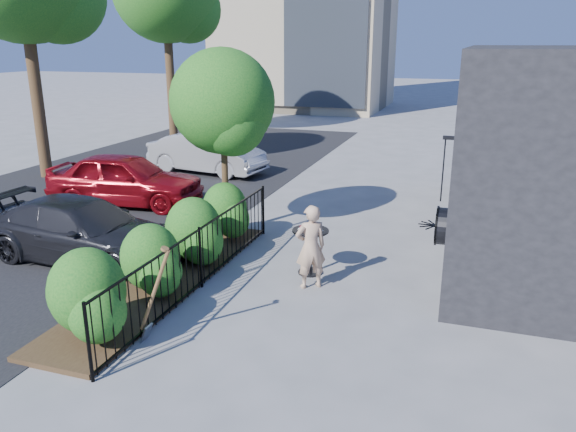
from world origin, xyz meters
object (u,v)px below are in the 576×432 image
(woman, at_px, (311,247))
(car_darkgrey, at_px, (83,231))
(car_silver, at_px, (207,153))
(car_red, at_px, (126,179))
(shovel, at_px, (153,300))
(cafe_table, at_px, (310,243))
(patio_tree, at_px, (225,108))

(woman, height_order, car_darkgrey, woman)
(car_silver, height_order, car_darkgrey, car_silver)
(car_red, relative_size, car_darkgrey, 0.97)
(woman, bearing_deg, car_silver, -87.53)
(shovel, relative_size, car_darkgrey, 0.37)
(shovel, bearing_deg, woman, 58.41)
(car_red, bearing_deg, cafe_table, -122.75)
(woman, bearing_deg, car_red, -64.64)
(patio_tree, relative_size, shovel, 2.61)
(cafe_table, height_order, car_red, car_red)
(car_red, bearing_deg, woman, -126.47)
(patio_tree, distance_m, car_darkgrey, 3.76)
(shovel, bearing_deg, car_darkgrey, 141.95)
(shovel, bearing_deg, car_red, 126.86)
(shovel, xyz_separation_m, car_silver, (-4.17, 10.04, -0.01))
(woman, bearing_deg, cafe_table, -108.10)
(cafe_table, xyz_separation_m, shovel, (-1.37, -3.10, 0.08))
(patio_tree, xyz_separation_m, cafe_table, (2.35, -1.55, -2.18))
(woman, distance_m, car_silver, 9.46)
(woman, distance_m, shovel, 2.95)
(patio_tree, xyz_separation_m, car_silver, (-3.20, 5.39, -2.12))
(cafe_table, xyz_separation_m, car_red, (-5.85, 2.88, 0.10))
(woman, bearing_deg, patio_tree, -75.09)
(car_silver, bearing_deg, patio_tree, -140.48)
(car_red, xyz_separation_m, car_silver, (0.31, 4.06, -0.04))
(shovel, xyz_separation_m, car_darkgrey, (-3.00, 2.35, -0.06))
(patio_tree, relative_size, car_red, 0.98)
(cafe_table, relative_size, car_darkgrey, 0.22)
(cafe_table, distance_m, car_red, 6.52)
(cafe_table, height_order, shovel, shovel)
(car_silver, bearing_deg, woman, -133.94)
(cafe_table, xyz_separation_m, woman, (0.18, -0.59, 0.16))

